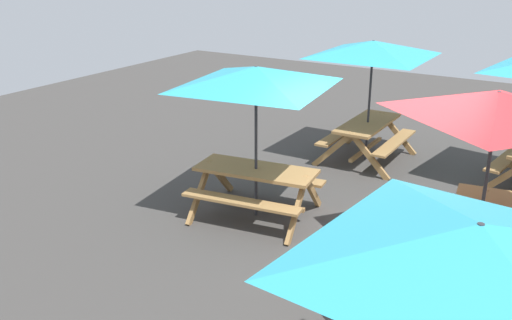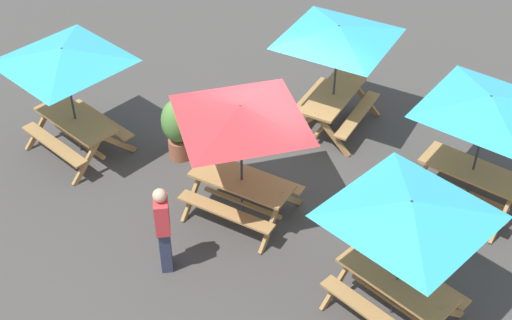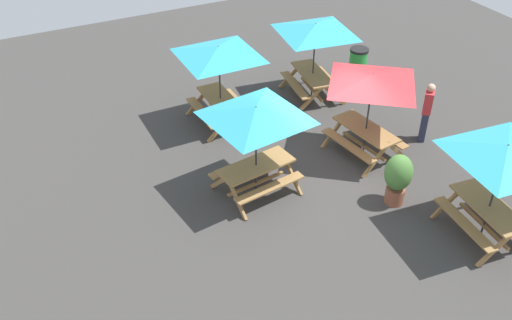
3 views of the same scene
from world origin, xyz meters
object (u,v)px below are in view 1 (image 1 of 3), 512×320
object	(u,v)px
picnic_table_3	(496,118)
picnic_table_0	(372,58)
picnic_table_2	(256,88)
potted_plant_0	(387,274)
picnic_table_4	(474,270)

from	to	relation	value
picnic_table_3	picnic_table_0	bearing A→B (deg)	-146.45
picnic_table_3	picnic_table_2	bearing A→B (deg)	-94.67
picnic_table_3	potted_plant_0	distance (m)	2.38
picnic_table_0	picnic_table_2	bearing A→B (deg)	-9.34
picnic_table_4	potted_plant_0	xyz separation A→B (m)	(-1.70, -1.04, -1.26)
picnic_table_2	potted_plant_0	bearing A→B (deg)	-42.02
picnic_table_0	picnic_table_4	bearing A→B (deg)	25.30
picnic_table_2	picnic_table_4	size ratio (longest dim) A/B	1.00
picnic_table_0	picnic_table_4	world-z (taller)	same
picnic_table_0	potted_plant_0	xyz separation A→B (m)	(5.01, 2.12, -1.26)
picnic_table_4	picnic_table_2	bearing A→B (deg)	-127.36
potted_plant_0	picnic_table_3	bearing A→B (deg)	164.74
picnic_table_4	potted_plant_0	size ratio (longest dim) A/B	2.18
picnic_table_2	picnic_table_4	world-z (taller)	same
picnic_table_0	picnic_table_3	bearing A→B (deg)	41.00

